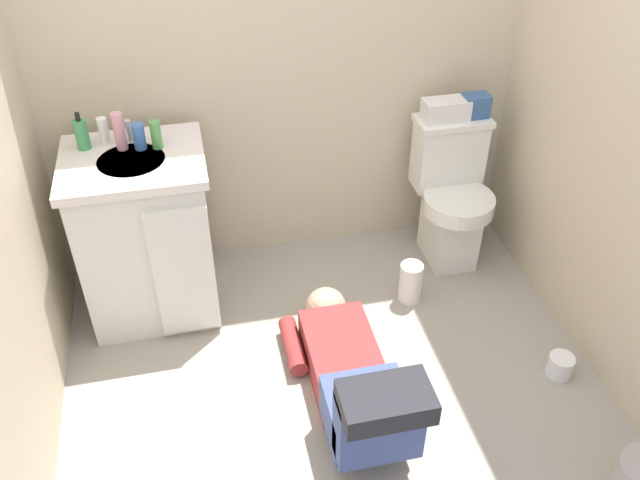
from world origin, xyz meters
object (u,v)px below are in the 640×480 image
bottle_green (156,135)px  soap_dispenser (82,134)px  bottle_blue (139,137)px  toiletry_bag (476,106)px  bottle_pink (119,131)px  vanity_cabinet (147,235)px  paper_towel_roll (410,283)px  bottle_white (104,131)px  toilet (451,195)px  toilet_paper_roll (560,366)px  faucet (129,131)px  person_plumber (353,379)px  tissue_box (446,110)px

bottle_green → soap_dispenser: bearing=168.5°
bottle_blue → toiletry_bag: bearing=3.7°
bottle_pink → toiletry_bag: bearing=3.0°
toiletry_bag → bottle_green: 1.50m
vanity_cabinet → paper_towel_roll: vanity_cabinet is taller
vanity_cabinet → bottle_white: 0.50m
vanity_cabinet → bottle_pink: 0.49m
toilet → bottle_blue: size_ratio=6.61×
toilet → soap_dispenser: soap_dispenser is taller
toilet → bottle_blue: (-1.46, -0.01, 0.51)m
vanity_cabinet → toilet_paper_roll: vanity_cabinet is taller
bottle_white → toilet: bearing=-2.4°
faucet → bottle_blue: (0.04, -0.07, 0.01)m
vanity_cabinet → toiletry_bag: 1.66m
vanity_cabinet → paper_towel_roll: (1.20, -0.24, -0.31)m
faucet → soap_dispenser: bearing=-174.0°
faucet → person_plumber: size_ratio=0.09×
toilet_paper_roll → bottle_pink: bearing=151.8°
vanity_cabinet → toilet_paper_roll: bearing=-26.4°
bottle_white → bottle_green: size_ratio=0.96×
bottle_green → toilet_paper_roll: 1.99m
bottle_white → bottle_blue: 0.17m
tissue_box → bottle_blue: bottle_blue is taller
person_plumber → bottle_green: (-0.65, 0.88, 0.71)m
vanity_cabinet → bottle_blue: 0.47m
toilet → bottle_blue: bottle_blue is taller
faucet → tissue_box: bearing=1.1°
toiletry_bag → faucet: bearing=-179.0°
tissue_box → toiletry_bag: (0.15, 0.00, 0.01)m
person_plumber → bottle_pink: bearing=131.3°
bottle_pink → toilet_paper_roll: bottle_pink is taller
faucet → bottle_white: bottle_white is taller
faucet → person_plumber: faucet is taller
person_plumber → toilet: bearing=50.5°
toilet → paper_towel_roll: size_ratio=3.48×
faucet → toilet_paper_roll: size_ratio=0.91×
toilet → faucet: bearing=177.6°
bottle_pink → bottle_blue: (0.08, -0.01, -0.03)m
tissue_box → toilet: bearing=-63.6°
bottle_white → soap_dispenser: bearing=-164.0°
vanity_cabinet → bottle_blue: size_ratio=7.23×
vanity_cabinet → faucet: 0.47m
toilet → tissue_box: 0.44m
soap_dispenser → bottle_white: bearing=16.0°
bottle_pink → paper_towel_roll: bearing=-14.8°
toilet → bottle_green: bottle_green is taller
faucet → paper_towel_roll: size_ratio=0.46×
toilet → bottle_white: size_ratio=6.33×
bottle_blue → paper_towel_roll: (1.16, -0.31, -0.77)m
toilet → vanity_cabinet: 1.50m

